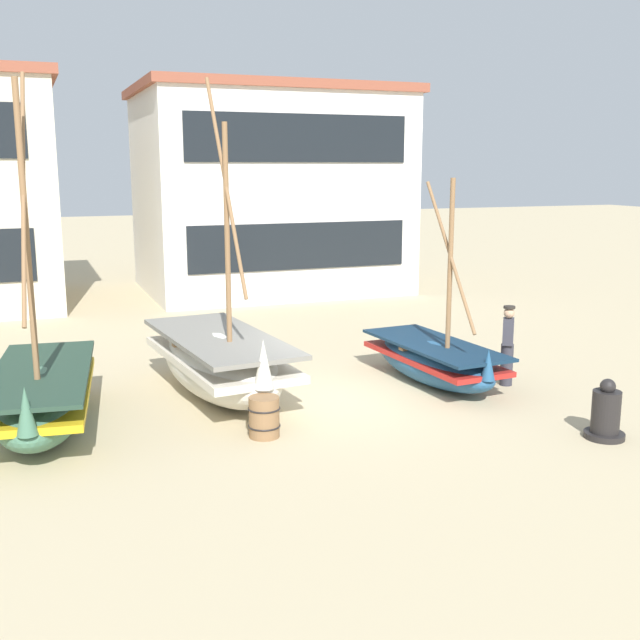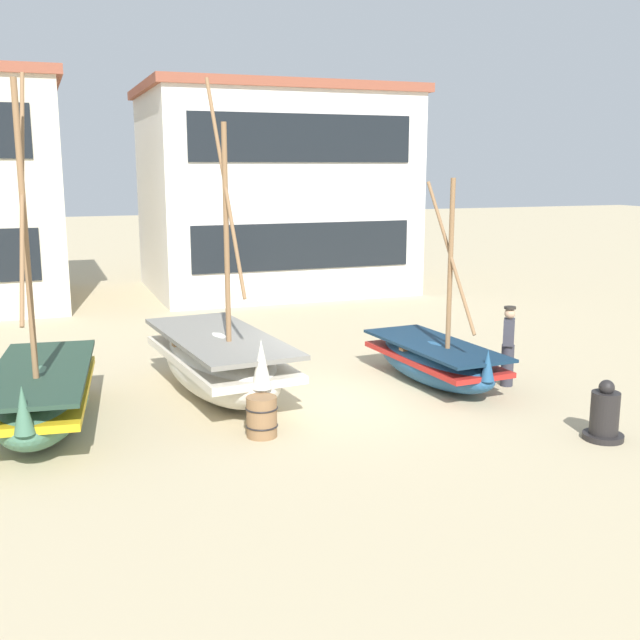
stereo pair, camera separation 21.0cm
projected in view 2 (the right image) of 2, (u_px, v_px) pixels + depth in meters
name	position (u px, v px, depth m)	size (l,w,h in m)	color
ground_plane	(338.00, 399.00, 15.09)	(120.00, 120.00, 0.00)	tan
fishing_boat_near_left	(435.00, 361.00, 16.08)	(1.69, 3.88, 4.29)	#23517A
fishing_boat_centre_large	(220.00, 362.00, 15.16)	(2.28, 4.82, 6.15)	silver
fishing_boat_far_right	(42.00, 395.00, 13.30)	(2.13, 4.62, 6.05)	#427056
fisherman_by_hull	(508.00, 347.00, 15.83)	(0.39, 0.42, 1.68)	#33333D
capstan_winch	(604.00, 416.00, 12.77)	(0.67, 0.67, 1.04)	black
wooden_barrel	(262.00, 417.00, 12.92)	(0.56, 0.56, 0.70)	olive
harbor_building_main	(273.00, 190.00, 28.05)	(9.32, 7.08, 7.27)	white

